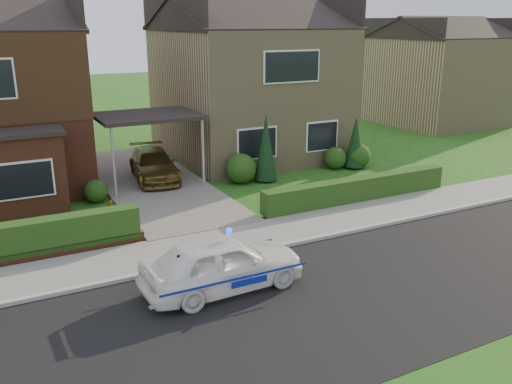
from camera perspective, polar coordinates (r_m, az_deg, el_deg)
ground at (r=12.45m, az=4.20°, el=-12.02°), size 120.00×120.00×0.00m
road at (r=12.45m, az=4.20°, el=-12.02°), size 60.00×6.00×0.02m
kerb at (r=14.82m, az=-1.99°, el=-6.68°), size 60.00×0.16×0.12m
sidewalk at (r=15.70m, az=-3.65°, el=-5.31°), size 60.00×2.00×0.10m
driveway at (r=21.85m, az=-11.01°, el=1.04°), size 3.80×12.00×0.12m
house_right at (r=26.02m, az=-0.91°, el=12.05°), size 7.50×8.06×7.25m
carport_link at (r=21.23m, az=-11.38°, el=7.74°), size 3.80×3.00×2.77m
hedge_right at (r=19.56m, az=10.54°, el=-1.07°), size 7.50×0.55×0.80m
shrub_left_mid at (r=19.35m, az=-21.01°, el=-0.11°), size 1.32×1.32×1.32m
shrub_left_near at (r=19.92m, az=-16.50°, el=0.10°), size 0.84×0.84×0.84m
shrub_right_near at (r=21.36m, az=-1.60°, el=2.49°), size 1.20×1.20×1.20m
shrub_right_mid at (r=23.77m, az=8.34°, el=3.56°), size 0.96×0.96×0.96m
shrub_right_far at (r=24.11m, az=10.70°, el=3.78°), size 1.08×1.08×1.08m
conifer_a at (r=21.46m, az=1.03°, el=4.49°), size 0.90×0.90×2.60m
conifer_b at (r=23.87m, az=10.40°, el=5.04°), size 0.90×0.90×2.20m
neighbour_right at (r=36.20m, az=18.51°, el=11.01°), size 6.50×7.00×5.20m
police_car at (r=12.91m, az=-3.57°, el=-7.55°), size 3.59×3.96×1.50m
driveway_car at (r=21.96m, az=-10.71°, el=2.85°), size 2.13×4.13×1.15m
potted_plant_a at (r=16.22m, az=-24.63°, el=-4.80°), size 0.51×0.42×0.82m
potted_plant_b at (r=17.82m, az=-15.36°, el=-1.97°), size 0.50×0.44×0.76m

